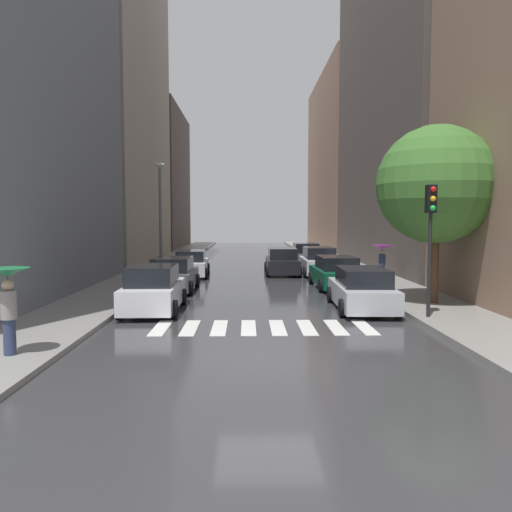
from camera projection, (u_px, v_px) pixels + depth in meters
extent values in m
cube|color=#333335|center=(254.00, 266.00, 35.67)|extent=(28.00, 72.00, 0.04)
cube|color=gray|center=(165.00, 265.00, 35.54)|extent=(3.00, 72.00, 0.15)
cube|color=gray|center=(342.00, 264.00, 35.79)|extent=(3.00, 72.00, 0.15)
cube|color=silver|center=(161.00, 328.00, 15.00)|extent=(0.45, 2.20, 0.01)
cube|color=silver|center=(190.00, 328.00, 15.01)|extent=(0.45, 2.20, 0.01)
cube|color=silver|center=(219.00, 328.00, 15.03)|extent=(0.45, 2.20, 0.01)
cube|color=silver|center=(249.00, 328.00, 15.05)|extent=(0.45, 2.20, 0.01)
cube|color=silver|center=(278.00, 327.00, 15.06)|extent=(0.45, 2.20, 0.01)
cube|color=silver|center=(307.00, 327.00, 15.08)|extent=(0.45, 2.20, 0.01)
cube|color=silver|center=(336.00, 327.00, 15.10)|extent=(0.45, 2.20, 0.01)
cube|color=silver|center=(365.00, 327.00, 15.11)|extent=(0.45, 2.20, 0.01)
cube|color=#9E9384|center=(114.00, 108.00, 38.43)|extent=(6.00, 17.77, 24.27)
cube|color=#564C47|center=(156.00, 180.00, 56.55)|extent=(6.00, 15.90, 15.82)
cube|color=#564C47|center=(410.00, 92.00, 34.22)|extent=(6.00, 21.66, 24.54)
cube|color=#8C6B56|center=(345.00, 163.00, 56.81)|extent=(6.00, 21.61, 19.95)
cube|color=silver|center=(154.00, 295.00, 17.70)|extent=(1.86, 4.17, 0.84)
cube|color=black|center=(152.00, 275.00, 17.43)|extent=(1.62, 2.30, 0.68)
cylinder|color=black|center=(137.00, 297.00, 19.05)|extent=(0.23, 0.64, 0.64)
cylinder|color=black|center=(183.00, 297.00, 19.11)|extent=(0.23, 0.64, 0.64)
cylinder|color=black|center=(120.00, 310.00, 16.32)|extent=(0.23, 0.64, 0.64)
cylinder|color=black|center=(174.00, 309.00, 16.38)|extent=(0.23, 0.64, 0.64)
cube|color=#474C51|center=(174.00, 279.00, 22.91)|extent=(1.92, 4.29, 0.78)
cube|color=black|center=(173.00, 264.00, 22.65)|extent=(1.68, 2.36, 0.63)
cylinder|color=black|center=(159.00, 280.00, 24.32)|extent=(0.22, 0.64, 0.64)
cylinder|color=black|center=(197.00, 280.00, 24.35)|extent=(0.22, 0.64, 0.64)
cylinder|color=black|center=(147.00, 288.00, 21.51)|extent=(0.22, 0.64, 0.64)
cylinder|color=black|center=(190.00, 288.00, 21.53)|extent=(0.22, 0.64, 0.64)
cube|color=silver|center=(192.00, 267.00, 28.89)|extent=(1.95, 4.52, 0.75)
cube|color=black|center=(191.00, 256.00, 28.62)|extent=(1.66, 2.51, 0.62)
cylinder|color=black|center=(179.00, 268.00, 30.32)|extent=(0.24, 0.65, 0.64)
cylinder|color=black|center=(208.00, 268.00, 30.42)|extent=(0.24, 0.65, 0.64)
cylinder|color=black|center=(174.00, 274.00, 27.40)|extent=(0.24, 0.65, 0.64)
cylinder|color=black|center=(206.00, 273.00, 27.49)|extent=(0.24, 0.65, 0.64)
cube|color=#B2B7BF|center=(361.00, 294.00, 18.11)|extent=(2.03, 4.64, 0.76)
cube|color=black|center=(363.00, 277.00, 17.84)|extent=(1.74, 2.57, 0.63)
cylinder|color=black|center=(330.00, 295.00, 19.65)|extent=(0.24, 0.65, 0.64)
cylinder|color=black|center=(377.00, 295.00, 19.63)|extent=(0.24, 0.65, 0.64)
cylinder|color=black|center=(343.00, 308.00, 16.64)|extent=(0.24, 0.65, 0.64)
cylinder|color=black|center=(398.00, 308.00, 16.61)|extent=(0.24, 0.65, 0.64)
cube|color=#0C4C2D|center=(335.00, 277.00, 23.83)|extent=(2.02, 4.51, 0.77)
cube|color=black|center=(336.00, 263.00, 23.56)|extent=(1.74, 2.49, 0.63)
cylinder|color=black|center=(311.00, 278.00, 25.27)|extent=(0.24, 0.65, 0.64)
cylinder|color=black|center=(348.00, 278.00, 25.36)|extent=(0.24, 0.65, 0.64)
cylinder|color=black|center=(321.00, 286.00, 22.34)|extent=(0.24, 0.65, 0.64)
cylinder|color=black|center=(362.00, 285.00, 22.43)|extent=(0.24, 0.65, 0.64)
cube|color=silver|center=(318.00, 265.00, 29.48)|extent=(1.90, 4.52, 0.84)
cube|color=black|center=(319.00, 253.00, 29.20)|extent=(1.66, 2.49, 0.69)
cylinder|color=black|center=(300.00, 267.00, 30.97)|extent=(0.22, 0.64, 0.64)
cylinder|color=black|center=(330.00, 267.00, 31.00)|extent=(0.22, 0.64, 0.64)
cylinder|color=black|center=(306.00, 272.00, 28.00)|extent=(0.22, 0.64, 0.64)
cylinder|color=black|center=(338.00, 272.00, 28.03)|extent=(0.22, 0.64, 0.64)
cube|color=#474C51|center=(305.00, 258.00, 35.02)|extent=(1.90, 4.49, 0.83)
cube|color=black|center=(306.00, 248.00, 34.74)|extent=(1.66, 2.47, 0.68)
cylinder|color=black|center=(291.00, 260.00, 36.50)|extent=(0.23, 0.64, 0.64)
cylinder|color=black|center=(316.00, 260.00, 36.52)|extent=(0.23, 0.64, 0.64)
cylinder|color=black|center=(294.00, 264.00, 33.56)|extent=(0.23, 0.64, 0.64)
cylinder|color=black|center=(321.00, 264.00, 33.58)|extent=(0.23, 0.64, 0.64)
cube|color=black|center=(282.00, 265.00, 29.89)|extent=(1.86, 4.45, 0.80)
cube|color=black|center=(282.00, 253.00, 29.61)|extent=(1.63, 2.45, 0.65)
cylinder|color=black|center=(266.00, 267.00, 31.35)|extent=(0.22, 0.64, 0.64)
cylinder|color=black|center=(295.00, 267.00, 31.38)|extent=(0.22, 0.64, 0.64)
cylinder|color=black|center=(268.00, 272.00, 28.43)|extent=(0.22, 0.64, 0.64)
cylinder|color=black|center=(300.00, 272.00, 28.46)|extent=(0.22, 0.64, 0.64)
cylinder|color=navy|center=(10.00, 337.00, 11.45)|extent=(0.28, 0.28, 0.85)
cylinder|color=gray|center=(8.00, 305.00, 11.40)|extent=(0.36, 0.36, 0.67)
sphere|color=tan|center=(8.00, 285.00, 11.36)|extent=(0.27, 0.27, 0.27)
cone|color=#19723F|center=(7.00, 272.00, 11.34)|extent=(1.00, 1.00, 0.20)
cylinder|color=#333338|center=(8.00, 289.00, 11.37)|extent=(0.02, 0.02, 0.77)
cylinder|color=navy|center=(382.00, 272.00, 26.28)|extent=(0.28, 0.28, 0.74)
cylinder|color=navy|center=(382.00, 260.00, 26.23)|extent=(0.36, 0.36, 0.59)
sphere|color=tan|center=(382.00, 252.00, 26.20)|extent=(0.23, 0.23, 0.23)
cone|color=#8C1E8C|center=(382.00, 247.00, 26.18)|extent=(1.11, 1.11, 0.20)
cylinder|color=#333338|center=(382.00, 253.00, 26.21)|extent=(0.02, 0.02, 0.69)
cylinder|color=#513823|center=(434.00, 269.00, 18.73)|extent=(0.36, 0.36, 2.61)
sphere|color=#3D6E2C|center=(436.00, 185.00, 18.49)|extent=(4.47, 4.47, 4.47)
cylinder|color=black|center=(429.00, 265.00, 15.89)|extent=(0.12, 0.12, 3.40)
cube|color=black|center=(431.00, 199.00, 15.73)|extent=(0.30, 0.30, 0.90)
sphere|color=red|center=(433.00, 189.00, 15.53)|extent=(0.18, 0.18, 0.18)
sphere|color=#F2A519|center=(433.00, 199.00, 15.55)|extent=(0.18, 0.18, 0.18)
sphere|color=green|center=(433.00, 208.00, 15.57)|extent=(0.18, 0.18, 0.18)
cylinder|color=#595B60|center=(160.00, 221.00, 28.48)|extent=(0.16, 0.16, 6.21)
ellipsoid|color=beige|center=(160.00, 165.00, 28.24)|extent=(0.60, 0.28, 0.24)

